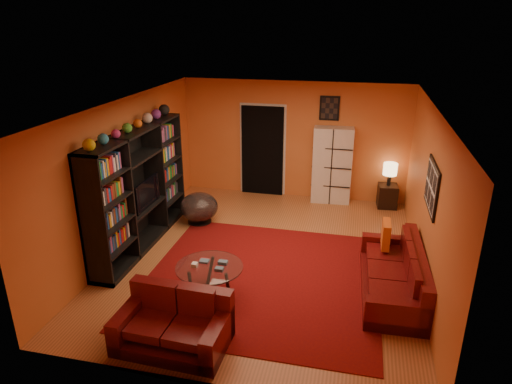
% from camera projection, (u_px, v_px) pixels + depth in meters
% --- Properties ---
extents(floor, '(6.00, 6.00, 0.00)m').
position_uv_depth(floor, '(266.00, 256.00, 7.87)').
color(floor, '#98572F').
rests_on(floor, ground).
extents(ceiling, '(6.00, 6.00, 0.00)m').
position_uv_depth(ceiling, '(267.00, 106.00, 6.94)').
color(ceiling, white).
rests_on(ceiling, wall_back).
extents(wall_back, '(6.00, 0.00, 6.00)m').
position_uv_depth(wall_back, '(294.00, 140.00, 10.14)').
color(wall_back, '#CF662D').
rests_on(wall_back, floor).
extents(wall_front, '(6.00, 0.00, 6.00)m').
position_uv_depth(wall_front, '(207.00, 284.00, 4.68)').
color(wall_front, '#CF662D').
rests_on(wall_front, floor).
extents(wall_left, '(0.00, 6.00, 6.00)m').
position_uv_depth(wall_left, '(126.00, 175.00, 7.93)').
color(wall_left, '#CF662D').
rests_on(wall_left, floor).
extents(wall_right, '(0.00, 6.00, 6.00)m').
position_uv_depth(wall_right, '(428.00, 199.00, 6.88)').
color(wall_right, '#CF662D').
rests_on(wall_right, floor).
extents(rug, '(3.60, 3.60, 0.01)m').
position_uv_depth(rug, '(263.00, 278.00, 7.21)').
color(rug, '#590A0B').
rests_on(rug, floor).
extents(doorway, '(0.95, 0.10, 2.04)m').
position_uv_depth(doorway, '(262.00, 151.00, 10.35)').
color(doorway, black).
rests_on(doorway, floor).
extents(wall_art_right, '(0.03, 1.00, 0.70)m').
position_uv_depth(wall_art_right, '(432.00, 187.00, 6.51)').
color(wall_art_right, black).
rests_on(wall_art_right, wall_right).
extents(wall_art_back, '(0.42, 0.03, 0.52)m').
position_uv_depth(wall_art_back, '(329.00, 108.00, 9.69)').
color(wall_art_back, black).
rests_on(wall_art_back, wall_back).
extents(entertainment_unit, '(0.45, 3.00, 2.10)m').
position_uv_depth(entertainment_unit, '(139.00, 189.00, 7.97)').
color(entertainment_unit, black).
rests_on(entertainment_unit, floor).
extents(tv, '(0.87, 0.11, 0.50)m').
position_uv_depth(tv, '(143.00, 193.00, 8.01)').
color(tv, black).
rests_on(tv, entertainment_unit).
extents(sofa, '(0.91, 2.10, 0.85)m').
position_uv_depth(sofa, '(398.00, 276.00, 6.75)').
color(sofa, '#4F0A0C').
rests_on(sofa, rug).
extents(loveseat, '(1.40, 0.87, 0.85)m').
position_uv_depth(loveseat, '(175.00, 323.00, 5.71)').
color(loveseat, '#4F0A0C').
rests_on(loveseat, rug).
extents(throw_pillow, '(0.12, 0.42, 0.42)m').
position_uv_depth(throw_pillow, '(386.00, 234.00, 7.26)').
color(throw_pillow, '#DD5918').
rests_on(throw_pillow, sofa).
extents(coffee_table, '(0.98, 0.98, 0.49)m').
position_uv_depth(coffee_table, '(209.00, 269.00, 6.60)').
color(coffee_table, silver).
rests_on(coffee_table, floor).
extents(storage_cabinet, '(0.86, 0.43, 1.68)m').
position_uv_depth(storage_cabinet, '(332.00, 165.00, 9.93)').
color(storage_cabinet, silver).
rests_on(storage_cabinet, floor).
extents(bowl_chair, '(0.76, 0.76, 0.61)m').
position_uv_depth(bowl_chair, '(199.00, 207.00, 9.07)').
color(bowl_chair, black).
rests_on(bowl_chair, floor).
extents(side_table, '(0.43, 0.43, 0.50)m').
position_uv_depth(side_table, '(387.00, 196.00, 9.84)').
color(side_table, black).
rests_on(side_table, floor).
extents(table_lamp, '(0.29, 0.29, 0.49)m').
position_uv_depth(table_lamp, '(390.00, 170.00, 9.63)').
color(table_lamp, black).
rests_on(table_lamp, side_table).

